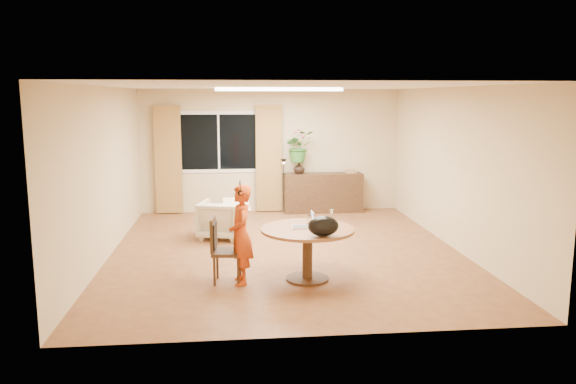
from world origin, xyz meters
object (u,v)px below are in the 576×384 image
object	(u,v)px
child	(241,235)
armchair	(221,219)
dining_chair	(227,250)
sideboard	(323,193)
dining_table	(308,239)

from	to	relation	value
child	armchair	size ratio (longest dim) A/B	1.82
armchair	child	bearing A→B (deg)	112.06
dining_chair	sideboard	world-z (taller)	dining_chair
dining_table	armchair	bearing A→B (deg)	116.29
dining_table	child	size ratio (longest dim) A/B	0.95
sideboard	child	bearing A→B (deg)	-112.19
dining_table	armchair	distance (m)	2.70
armchair	sideboard	xyz separation A→B (m)	(2.13, 2.04, 0.09)
dining_table	dining_chair	xyz separation A→B (m)	(-1.07, 0.01, -0.12)
armchair	sideboard	world-z (taller)	sideboard
dining_table	dining_chair	world-z (taller)	dining_chair
dining_table	armchair	size ratio (longest dim) A/B	1.73
armchair	dining_table	bearing A→B (deg)	131.35
dining_chair	child	size ratio (longest dim) A/B	0.66
dining_table	sideboard	bearing A→B (deg)	78.02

